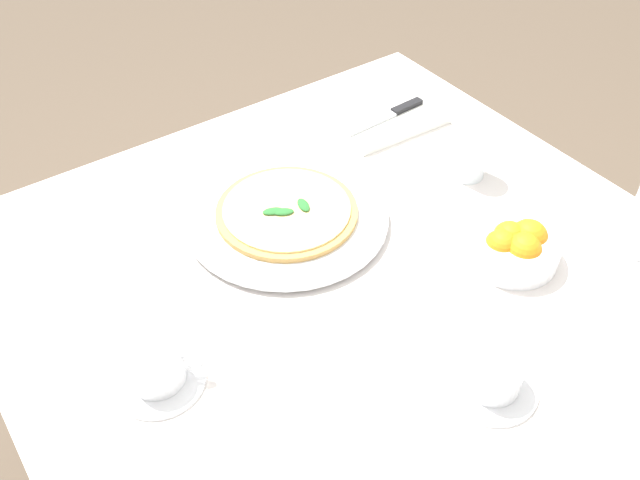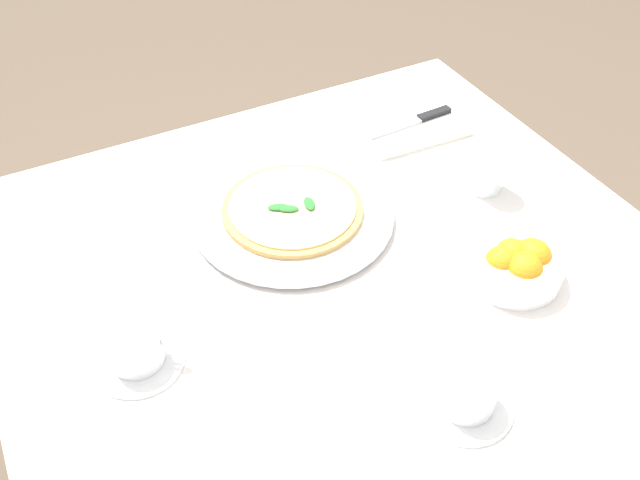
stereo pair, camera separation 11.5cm
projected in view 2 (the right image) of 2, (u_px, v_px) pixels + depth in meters
name	position (u px, v px, depth m)	size (l,w,h in m)	color
dining_table	(347.00, 337.00, 1.20)	(1.07, 1.07, 0.74)	white
pizza_plate	(293.00, 214.00, 1.21)	(0.35, 0.35, 0.02)	white
pizza	(293.00, 208.00, 1.20)	(0.24, 0.24, 0.02)	tan
coffee_cup_back_corner	(137.00, 350.00, 0.97)	(0.13, 0.13, 0.06)	white
coffee_cup_far_left	(468.00, 393.00, 0.92)	(0.13, 0.13, 0.06)	white
water_glass_left_edge	(488.00, 163.00, 1.25)	(0.06, 0.06, 0.12)	white
napkin_folded	(414.00, 126.00, 1.41)	(0.23, 0.14, 0.02)	white
dinner_knife	(414.00, 121.00, 1.40)	(0.20, 0.03, 0.01)	silver
citrus_bowl	(517.00, 264.00, 1.10)	(0.15, 0.15, 0.07)	white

